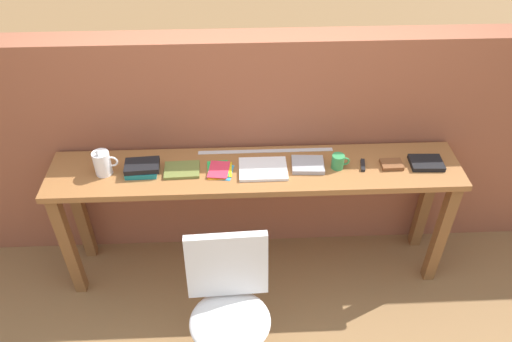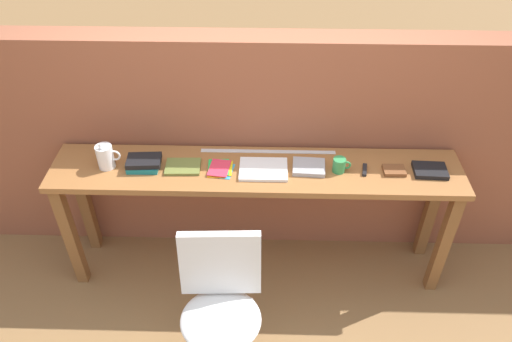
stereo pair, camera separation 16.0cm
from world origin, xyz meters
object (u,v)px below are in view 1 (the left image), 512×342
Objects in this scene: pitcher_white at (103,163)px; book_stack_leftmost at (142,168)px; multitool_folded at (363,165)px; book_open_centre at (263,169)px; magazine_cycling at (182,170)px; pamphlet_pile_colourful at (220,170)px; mug at (338,161)px; book_repair_rightmost at (426,163)px; chair_white_moulded at (229,302)px; leather_journal_brown at (392,164)px.

pitcher_white is 0.87× the size of book_stack_leftmost.
book_open_centre is at bearing -178.81° from multitool_folded.
pitcher_white reaches higher than magazine_cycling.
pamphlet_pile_colourful is 0.71m from mug.
magazine_cycling is at bearing 0.74° from book_stack_leftmost.
book_repair_rightmost is (0.54, 0.00, -0.03)m from mug.
pitcher_white is 0.46m from magazine_cycling.
pamphlet_pile_colourful is (0.68, -0.01, -0.07)m from pitcher_white.
mug is (1.17, -0.00, 0.01)m from book_stack_leftmost.
magazine_cycling is (-0.27, 0.70, 0.36)m from chair_white_moulded.
pamphlet_pile_colourful is 0.96× the size of book_repair_rightmost.
book_repair_rightmost reaches higher than leather_journal_brown.
chair_white_moulded is 8.10× the size of mug.
book_repair_rightmost is (1.72, -0.00, -0.02)m from book_stack_leftmost.
book_repair_rightmost is (1.48, -0.00, 0.01)m from magazine_cycling.
pamphlet_pile_colourful reaches higher than chair_white_moulded.
pamphlet_pile_colourful is 1.26m from book_repair_rightmost.
chair_white_moulded is 4.85× the size of pitcher_white.
book_repair_rightmost is (0.21, 0.00, 0.00)m from leather_journal_brown.
book_stack_leftmost is at bearing 179.21° from book_open_centre.
chair_white_moulded is 1.27m from leather_journal_brown.
pamphlet_pile_colourful is at bearing -1.01° from pitcher_white.
book_repair_rightmost reaches higher than pamphlet_pile_colourful.
pitcher_white is 1.73m from leather_journal_brown.
book_repair_rightmost is at bearing -0.36° from multitool_folded.
mug reaches higher than pamphlet_pile_colourful.
pamphlet_pile_colourful is at bearing -1.09° from book_stack_leftmost.
magazine_cycling is 1.61× the size of leather_journal_brown.
book_repair_rightmost is at bearing 29.83° from chair_white_moulded.
chair_white_moulded is 4.56× the size of book_repair_rightmost.
mug is 0.85× the size of leather_journal_brown.
pitcher_white is at bearing 179.21° from book_open_centre.
book_open_centre is at bearing -178.98° from mug.
leather_journal_brown is (1.27, -0.01, 0.00)m from magazine_cycling.
pamphlet_pile_colourful is (0.46, -0.01, -0.03)m from book_stack_leftmost.
book_stack_leftmost is 1.62× the size of leather_journal_brown.
pitcher_white is at bearing 179.77° from mug.
multitool_folded is at bearing 0.72° from pamphlet_pile_colourful.
magazine_cycling is at bearing 111.02° from chair_white_moulded.
book_stack_leftmost reaches higher than multitool_folded.
pamphlet_pile_colourful is at bearing -177.21° from book_repair_rightmost.
magazine_cycling reaches higher than multitool_folded.
leather_journal_brown is 0.66× the size of book_repair_rightmost.
pitcher_white is 1.55m from multitool_folded.
book_stack_leftmost reaches higher than pamphlet_pile_colourful.
book_repair_rightmost is (1.21, 0.70, 0.37)m from chair_white_moulded.
multitool_folded is (1.55, -0.00, -0.07)m from pitcher_white.
mug is at bearing 1.06° from book_open_centre.
book_stack_leftmost reaches higher than magazine_cycling.
leather_journal_brown is at bearing -2.01° from multitool_folded.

